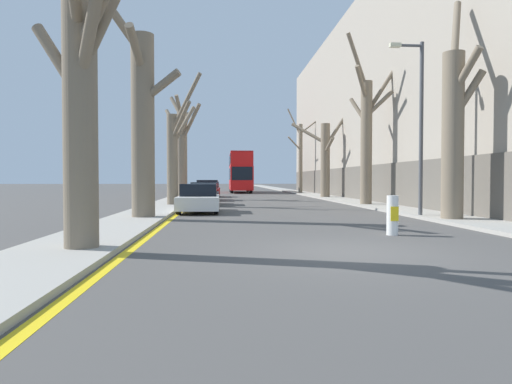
% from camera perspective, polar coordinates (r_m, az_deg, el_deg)
% --- Properties ---
extents(ground_plane, '(300.00, 300.00, 0.00)m').
position_cam_1_polar(ground_plane, '(10.02, 11.63, -7.35)').
color(ground_plane, '#4C4947').
extents(sidewalk_left, '(2.25, 120.00, 0.12)m').
position_cam_1_polar(sidewalk_left, '(59.63, -7.40, 0.14)').
color(sidewalk_left, '#A39E93').
rests_on(sidewalk_left, ground).
extents(sidewalk_right, '(2.25, 120.00, 0.12)m').
position_cam_1_polar(sidewalk_right, '(60.18, 4.15, 0.17)').
color(sidewalk_right, '#A39E93').
rests_on(sidewalk_right, ground).
extents(building_facade_right, '(10.08, 46.42, 14.92)m').
position_cam_1_polar(building_facade_right, '(40.43, 17.67, 9.90)').
color(building_facade_right, '#9E9384').
rests_on(building_facade_right, ground).
extents(kerb_line_stripe, '(0.24, 120.00, 0.01)m').
position_cam_1_polar(kerb_line_stripe, '(59.57, -6.15, 0.09)').
color(kerb_line_stripe, yellow).
rests_on(kerb_line_stripe, ground).
extents(street_tree_left_0, '(2.68, 3.62, 6.50)m').
position_cam_1_polar(street_tree_left_0, '(10.18, -20.92, 10.75)').
color(street_tree_left_0, '#7A6B56').
rests_on(street_tree_left_0, ground).
extents(street_tree_left_1, '(3.42, 2.29, 8.83)m').
position_cam_1_polar(street_tree_left_1, '(18.12, -14.08, 8.91)').
color(street_tree_left_1, '#7A6B56').
rests_on(street_tree_left_1, ground).
extents(street_tree_left_2, '(2.12, 3.50, 7.39)m').
position_cam_1_polar(street_tree_left_2, '(26.63, -10.18, 4.89)').
color(street_tree_left_2, '#7A6B56').
rests_on(street_tree_left_2, ground).
extents(street_tree_left_3, '(3.21, 4.23, 8.13)m').
position_cam_1_polar(street_tree_left_3, '(35.85, -9.26, 5.35)').
color(street_tree_left_3, '#7A6B56').
rests_on(street_tree_left_3, ground).
extents(street_tree_right_0, '(1.57, 3.12, 8.65)m').
position_cam_1_polar(street_tree_right_0, '(18.28, 23.49, 7.42)').
color(street_tree_right_0, '#7A6B56').
rests_on(street_tree_right_0, ground).
extents(street_tree_right_1, '(3.56, 2.65, 9.76)m').
position_cam_1_polar(street_tree_right_1, '(27.41, 13.67, 7.13)').
color(street_tree_right_1, '#7A6B56').
rests_on(street_tree_right_1, ground).
extents(street_tree_right_2, '(4.29, 3.55, 6.63)m').
position_cam_1_polar(street_tree_right_2, '(37.84, 8.60, 4.29)').
color(street_tree_right_2, '#7A6B56').
rests_on(street_tree_right_2, ground).
extents(street_tree_right_3, '(3.64, 1.60, 9.19)m').
position_cam_1_polar(street_tree_right_3, '(49.17, 5.60, 4.67)').
color(street_tree_right_3, '#7A6B56').
rests_on(street_tree_right_3, ground).
extents(double_decker_bus, '(2.50, 10.98, 4.63)m').
position_cam_1_polar(double_decker_bus, '(54.05, -1.99, 2.71)').
color(double_decker_bus, red).
rests_on(double_decker_bus, ground).
extents(parked_car_0, '(1.89, 4.30, 1.34)m').
position_cam_1_polar(parked_car_0, '(21.68, -7.13, -0.84)').
color(parked_car_0, silver).
rests_on(parked_car_0, ground).
extents(parked_car_1, '(1.73, 4.30, 1.38)m').
position_cam_1_polar(parked_car_1, '(27.74, -6.49, -0.28)').
color(parked_car_1, black).
rests_on(parked_car_1, ground).
extents(parked_car_2, '(1.71, 4.12, 1.51)m').
position_cam_1_polar(parked_car_2, '(33.82, -6.08, 0.14)').
color(parked_car_2, maroon).
rests_on(parked_car_2, ground).
extents(parked_car_3, '(1.75, 4.19, 1.35)m').
position_cam_1_polar(parked_car_3, '(40.39, -5.78, 0.30)').
color(parked_car_3, maroon).
rests_on(parked_car_3, ground).
extents(lamp_post, '(1.40, 0.20, 7.03)m').
position_cam_1_polar(lamp_post, '(19.59, 19.66, 8.58)').
color(lamp_post, '#4C4F54').
rests_on(lamp_post, ground).
extents(traffic_bollard, '(0.32, 0.33, 1.10)m').
position_cam_1_polar(traffic_bollard, '(13.23, 16.69, -2.81)').
color(traffic_bollard, white).
rests_on(traffic_bollard, ground).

